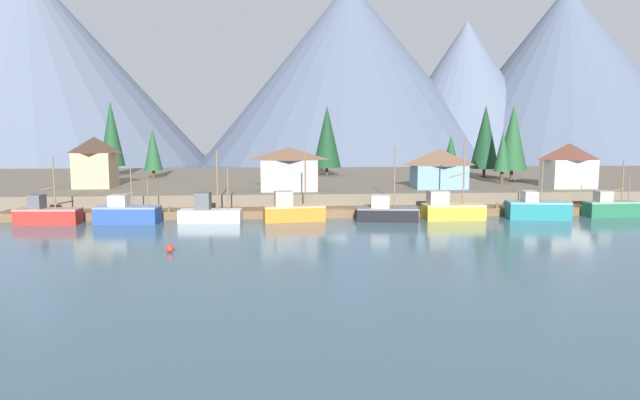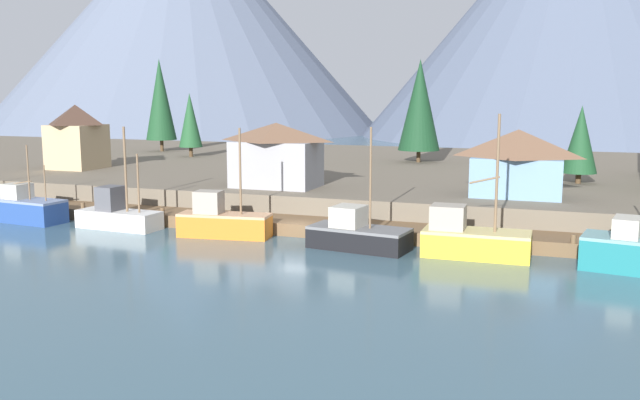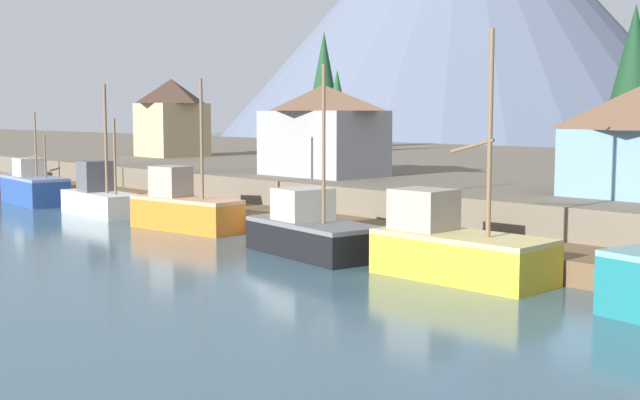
% 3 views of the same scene
% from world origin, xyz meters
% --- Properties ---
extents(ground_plane, '(400.00, 400.00, 1.00)m').
position_xyz_m(ground_plane, '(0.00, 20.00, -0.50)').
color(ground_plane, '#3D5B6B').
extents(dock, '(80.00, 4.00, 1.60)m').
position_xyz_m(dock, '(0.00, 1.99, 0.50)').
color(dock, brown).
rests_on(dock, ground_plane).
extents(shoreline_bank, '(400.00, 56.00, 2.50)m').
position_xyz_m(shoreline_bank, '(0.00, 32.00, 1.25)').
color(shoreline_bank, '#665B4C').
rests_on(shoreline_bank, ground_plane).
extents(mountain_west_peak, '(116.86, 116.86, 65.89)m').
position_xyz_m(mountain_west_peak, '(-88.83, 133.81, 32.94)').
color(mountain_west_peak, slate).
rests_on(mountain_west_peak, ground_plane).
extents(mountain_central_peak, '(106.35, 106.35, 63.63)m').
position_xyz_m(mountain_central_peak, '(19.82, 140.26, 31.81)').
color(mountain_central_peak, '#4C566B').
rests_on(mountain_central_peak, ground_plane).
extents(fishing_boat_blue, '(7.34, 3.41, 6.65)m').
position_xyz_m(fishing_boat_blue, '(-24.39, -1.84, 1.18)').
color(fishing_boat_blue, navy).
rests_on(fishing_boat_blue, ground_plane).
extents(fishing_boat_white, '(7.25, 2.95, 8.34)m').
position_xyz_m(fishing_boat_white, '(-15.12, -1.59, 1.12)').
color(fishing_boat_white, silver).
rests_on(fishing_boat_white, ground_plane).
extents(fishing_boat_orange, '(7.33, 3.13, 8.40)m').
position_xyz_m(fishing_boat_orange, '(-5.44, -1.71, 1.23)').
color(fishing_boat_orange, '#CC6B1E').
rests_on(fishing_boat_orange, ground_plane).
extents(fishing_boat_black, '(7.45, 3.96, 8.68)m').
position_xyz_m(fishing_boat_black, '(5.56, -2.13, 1.07)').
color(fishing_boat_black, black).
rests_on(fishing_boat_black, ground_plane).
extents(fishing_boat_yellow, '(7.15, 3.14, 9.65)m').
position_xyz_m(fishing_boat_yellow, '(13.52, -1.72, 1.21)').
color(fishing_boat_yellow, gold).
rests_on(fishing_boat_yellow, ground_plane).
extents(house_grey, '(7.88, 5.19, 5.84)m').
position_xyz_m(house_grey, '(-5.56, 9.17, 5.48)').
color(house_grey, gray).
rests_on(house_grey, shoreline_bank).
extents(house_tan, '(5.41, 5.50, 7.23)m').
position_xyz_m(house_tan, '(-32.96, 15.65, 6.19)').
color(house_tan, tan).
rests_on(house_tan, shoreline_bank).
extents(house_blue, '(7.57, 4.88, 5.55)m').
position_xyz_m(house_blue, '(15.53, 10.44, 5.34)').
color(house_blue, '#6689A8').
rests_on(house_blue, shoreline_bank).
extents(conifer_near_right, '(5.15, 5.15, 12.63)m').
position_xyz_m(conifer_near_right, '(2.11, 35.89, 9.56)').
color(conifer_near_right, '#4C3823').
rests_on(conifer_near_right, shoreline_bank).
extents(conifer_mid_left, '(3.14, 3.14, 8.53)m').
position_xyz_m(conifer_mid_left, '(-28.37, 32.85, 7.41)').
color(conifer_mid_left, '#4C3823').
rests_on(conifer_mid_left, shoreline_bank).
extents(conifer_mid_right, '(3.28, 3.28, 7.36)m').
position_xyz_m(conifer_mid_right, '(20.52, 21.02, 6.67)').
color(conifer_mid_right, '#4C3823').
rests_on(conifer_mid_right, shoreline_bank).
extents(conifer_back_right, '(4.44, 4.44, 13.48)m').
position_xyz_m(conifer_back_right, '(-36.99, 39.17, 10.08)').
color(conifer_back_right, '#4C3823').
rests_on(conifer_back_right, shoreline_bank).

